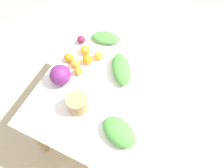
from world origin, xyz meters
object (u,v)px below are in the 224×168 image
greens_bunch_chard (119,132)px  orange_0 (87,59)px  orange_3 (69,57)px  orange_2 (86,50)px  greens_bunch_beet_tops (106,38)px  orange_1 (99,55)px  cabbage_purple (60,75)px  orange_4 (79,71)px  greens_bunch_dandelion (121,69)px  beet_root (81,40)px  paper_bag (78,103)px  orange_5 (75,63)px

greens_bunch_chard → orange_0: (-0.44, -0.48, -0.01)m
orange_3 → greens_bunch_chard: bearing=57.8°
greens_bunch_chard → orange_2: size_ratio=3.17×
greens_bunch_beet_tops → orange_0: 0.28m
orange_1 → orange_3: 0.25m
cabbage_purple → greens_bunch_chard: size_ratio=0.62×
orange_4 → orange_0: bearing=175.1°
greens_bunch_dandelion → beet_root: size_ratio=4.34×
orange_1 → orange_4: bearing=-20.8°
orange_2 → orange_3: (0.13, -0.09, -0.00)m
greens_bunch_dandelion → beet_root: greens_bunch_dandelion is taller
greens_bunch_chard → orange_4: 0.59m
paper_bag → orange_2: 0.51m
orange_2 → paper_bag: bearing=22.9°
greens_bunch_chard → beet_root: size_ratio=3.71×
greens_bunch_chard → orange_5: greens_bunch_chard is taller
paper_bag → orange_1: 0.47m
greens_bunch_dandelion → orange_4: greens_bunch_dandelion is taller
greens_bunch_dandelion → orange_2: greens_bunch_dandelion is taller
cabbage_purple → beet_root: 0.42m
orange_0 → orange_4: orange_0 is taller
beet_root → orange_5: orange_5 is taller
paper_bag → greens_bunch_dandelion: bearing=159.7°
beet_root → orange_3: orange_3 is taller
orange_0 → orange_3: size_ratio=1.06×
orange_1 → orange_2: bearing=-91.3°
orange_5 → orange_1: bearing=138.3°
orange_3 → orange_4: bearing=60.8°
greens_bunch_dandelion → greens_bunch_beet_tops: 0.36m
orange_1 → orange_3: size_ratio=1.01×
cabbage_purple → greens_bunch_beet_tops: bearing=167.0°
orange_5 → orange_4: bearing=50.9°
orange_1 → orange_5: orange_1 is taller
orange_0 → orange_4: bearing=-4.9°
beet_root → orange_3: bearing=1.7°
orange_0 → orange_1: size_ratio=1.06×
beet_root → greens_bunch_dandelion: bearing=72.4°
orange_1 → orange_3: same height
greens_bunch_beet_tops → orange_0: (0.28, -0.03, 0.01)m
cabbage_purple → orange_1: size_ratio=2.08×
cabbage_purple → orange_5: 0.17m
cabbage_purple → greens_bunch_beet_tops: size_ratio=0.64×
orange_2 → orange_4: 0.21m
orange_0 → orange_1: 0.10m
paper_bag → orange_2: paper_bag is taller
cabbage_purple → orange_5: bearing=172.0°
paper_bag → beet_root: 0.62m
greens_bunch_chard → orange_1: bearing=-141.4°
beet_root → greens_bunch_chard: bearing=46.1°
greens_bunch_beet_tops → orange_4: (0.41, -0.04, 0.00)m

